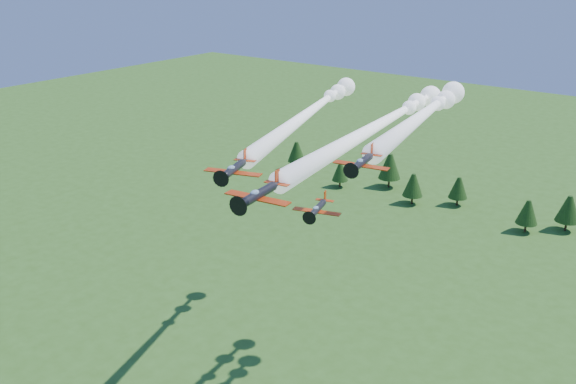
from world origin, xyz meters
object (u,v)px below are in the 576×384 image
Objects in this scene: plane_slot at (317,209)px; plane_lead at (382,123)px; plane_right at (426,112)px; plane_left at (312,110)px.

plane_lead is at bearing 76.38° from plane_slot.
plane_right is 6.53× the size of plane_slot.
plane_slot is at bearing -71.72° from plane_left.
plane_lead is 19.35m from plane_left.
plane_right is at bearing 62.84° from plane_slot.
plane_right is (22.75, -3.34, 3.48)m from plane_left.
plane_lead is 6.70m from plane_right.
plane_right is at bearing 32.34° from plane_lead.
plane_left is (-17.73, 7.50, -1.95)m from plane_lead.
plane_lead is at bearing -41.04° from plane_left.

